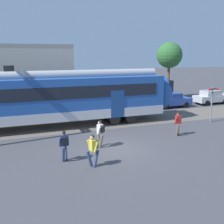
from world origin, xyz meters
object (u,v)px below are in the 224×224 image
pedestrian_red (178,122)px  parked_car_silver (211,97)px  parked_car_blue (172,100)px  pedestrian_navy (64,143)px  pedestrian_white (100,131)px  crossing_signal (212,98)px  pedestrian_yellow (93,148)px

pedestrian_red → parked_car_silver: bearing=40.6°
pedestrian_red → parked_car_blue: 9.98m
pedestrian_navy → pedestrian_white: size_ratio=1.00×
pedestrian_red → crossing_signal: 5.24m
pedestrian_navy → pedestrian_yellow: size_ratio=1.00×
pedestrian_white → crossing_signal: crossing_signal is taller
pedestrian_yellow → parked_car_silver: pedestrian_yellow is taller
parked_car_blue → parked_car_silver: size_ratio=0.99×
parked_car_blue → parked_car_silver: (5.24, 0.17, 0.00)m
pedestrian_white → parked_car_silver: size_ratio=0.41×
crossing_signal → pedestrian_navy: bearing=-162.8°
pedestrian_yellow → pedestrian_red: bearing=23.0°
pedestrian_yellow → parked_car_silver: bearing=34.3°
parked_car_silver → crossing_signal: (-5.62, -6.61, 1.23)m
pedestrian_yellow → pedestrian_white: size_ratio=1.00×
parked_car_blue → crossing_signal: 6.56m
pedestrian_navy → parked_car_blue: size_ratio=0.41×
pedestrian_red → pedestrian_yellow: bearing=-157.0°
parked_car_blue → crossing_signal: crossing_signal is taller
pedestrian_navy → pedestrian_white: same height
pedestrian_white → parked_car_blue: 14.02m
parked_car_silver → pedestrian_yellow: bearing=-145.7°
parked_car_blue → crossing_signal: bearing=-93.4°
pedestrian_white → parked_car_blue: bearing=39.9°
pedestrian_yellow → crossing_signal: crossing_signal is taller
pedestrian_navy → pedestrian_red: bearing=12.3°
pedestrian_navy → crossing_signal: (12.79, 3.96, 1.02)m
parked_car_blue → parked_car_silver: 5.25m
pedestrian_navy → crossing_signal: bearing=17.2°
pedestrian_red → crossing_signal: (4.65, 2.18, 1.05)m
pedestrian_yellow → parked_car_silver: 20.81m
pedestrian_navy → pedestrian_white: 2.79m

